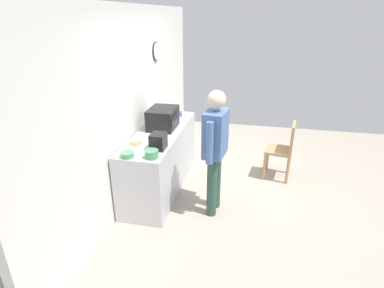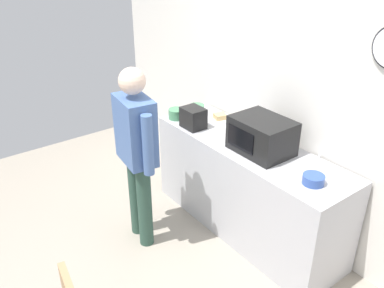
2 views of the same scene
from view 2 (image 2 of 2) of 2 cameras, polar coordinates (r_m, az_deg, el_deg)
The scene contains 11 objects.
back_wall at distance 3.70m, azimuth 14.02°, elevation 6.27°, with size 5.40×0.13×2.60m.
kitchen_counter at distance 3.89m, azimuth 7.63°, elevation -6.07°, with size 2.01×0.62×0.91m, color #B7B7BC.
microwave at distance 3.50m, azimuth 9.73°, elevation 1.16°, with size 0.50×0.39×0.30m.
sandwich_plate at distance 4.12m, azimuth 3.91°, elevation 3.65°, with size 0.23×0.23×0.07m.
salad_bowl at distance 3.19m, azimuth 16.61°, elevation -4.77°, with size 0.17×0.17×0.07m, color #33519E.
cereal_bowl at distance 4.34m, azimuth 0.66°, elevation 5.08°, with size 0.16×0.16×0.06m, color #4C8E60.
mixing_bowl at distance 4.14m, azimuth -2.18°, elevation 4.24°, with size 0.16×0.16×0.10m, color #4C8E60.
toaster at distance 3.92m, azimuth 0.18°, elevation 3.68°, with size 0.22×0.18×0.20m, color black.
fork_utensil at distance 3.88m, azimuth 3.80°, elevation 1.81°, with size 0.17×0.02×0.01m, color silver.
spoon_utensil at distance 3.55m, azimuth 17.25°, elevation -2.07°, with size 0.17×0.02×0.01m, color silver.
person_standing at distance 3.50m, azimuth -7.76°, elevation -0.33°, with size 0.59×0.29×1.66m.
Camera 2 is at (2.15, -1.13, 2.57)m, focal length 38.17 mm.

